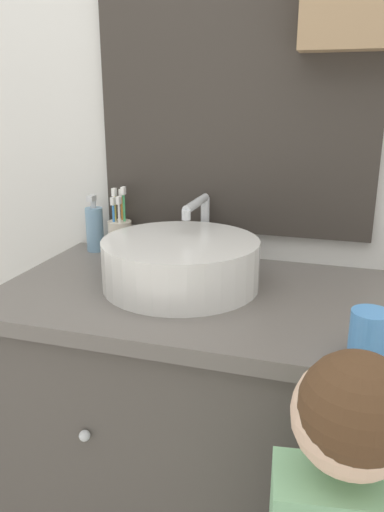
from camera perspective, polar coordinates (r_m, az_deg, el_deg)
The scene contains 6 objects.
wall_back at distance 1.37m, azimuth 8.70°, elevation 16.55°, with size 3.20×0.18×2.50m.
vanity_counter at distance 1.38m, azimuth 4.00°, elevation -21.35°, with size 1.09×0.57×0.88m.
sink_basin at distance 1.19m, azimuth -1.21°, elevation -0.65°, with size 0.37×0.42×0.19m.
toothbrush_holder at distance 1.45m, azimuth -8.22°, elevation 2.42°, with size 0.07×0.07×0.20m.
soap_dispenser at distance 1.49m, azimuth -11.06°, elevation 3.11°, with size 0.05×0.05×0.17m.
drinking_cup at distance 0.92m, azimuth 19.61°, elevation -8.54°, with size 0.07×0.07×0.09m, color #4789D1.
Camera 1 is at (0.23, -0.73, 1.31)m, focal length 35.00 mm.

